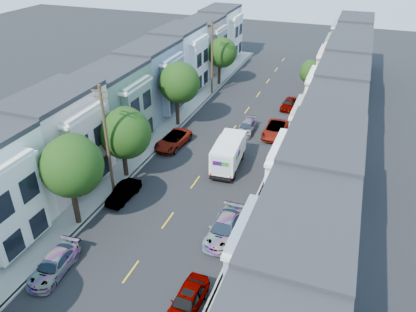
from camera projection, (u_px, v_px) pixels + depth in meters
ground at (168, 220)px, 33.06m from camera, size 160.00×160.00×0.00m
road_slab at (225, 140)px, 45.25m from camera, size 12.00×70.00×0.02m
curb_left at (176, 131)px, 47.04m from camera, size 0.30×70.00×0.15m
curb_right at (279, 149)px, 43.39m from camera, size 0.30×70.00×0.15m
sidewalk_left at (166, 130)px, 47.43m from camera, size 2.60×70.00×0.15m
sidewalk_right at (291, 151)px, 43.00m from camera, size 2.60×70.00×0.15m
centerline at (225, 140)px, 45.25m from camera, size 0.12×70.00×0.01m
townhouse_row_left at (137, 125)px, 48.62m from camera, size 5.00×70.00×8.50m
townhouse_row_right at (328, 158)px, 41.89m from camera, size 5.00×70.00×8.50m
tree_b at (71, 166)px, 29.99m from camera, size 4.70×4.70×7.81m
tree_c at (124, 133)px, 36.51m from camera, size 4.70×4.70×6.98m
tree_d at (179, 83)px, 45.98m from camera, size 4.70×4.70×7.71m
tree_e at (221, 53)px, 58.55m from camera, size 4.31×4.31×7.00m
tree_far_r at (311, 73)px, 52.84m from camera, size 3.10×3.10×5.75m
utility_pole_near at (107, 141)px, 34.02m from camera, size 1.60×0.26×10.00m
utility_pole_far at (212, 58)px, 55.16m from camera, size 1.60×0.26×10.00m
fedex_truck at (228, 153)px, 39.55m from camera, size 2.33×6.06×2.91m
lead_sedan at (247, 127)px, 46.78m from camera, size 1.78×4.08×1.21m
parked_left_b at (54, 265)px, 27.84m from camera, size 2.16×4.54×1.33m
parked_left_c at (124, 193)px, 35.37m from camera, size 1.52×3.92×1.29m
parked_left_d at (173, 140)px, 43.76m from camera, size 2.83×5.36×1.44m
parked_right_a at (187, 301)px, 25.13m from camera, size 1.83×4.49×1.44m
parked_right_b at (224, 229)px, 31.05m from camera, size 2.12×4.96×1.48m
parked_right_c at (275, 130)px, 45.95m from camera, size 2.39×5.15×1.43m
parked_right_d at (289, 104)px, 52.75m from camera, size 1.86×4.16×1.31m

